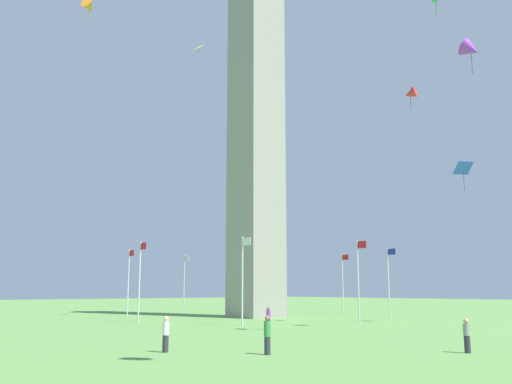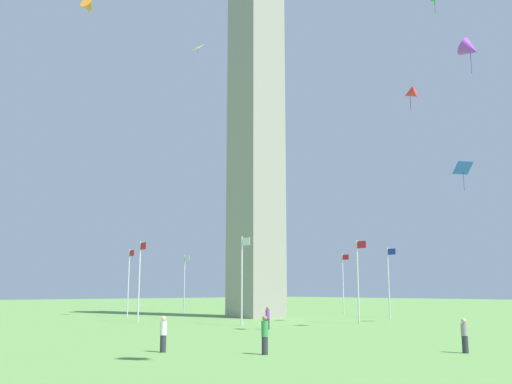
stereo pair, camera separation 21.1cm
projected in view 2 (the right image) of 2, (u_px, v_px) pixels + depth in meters
The scene contains 19 objects.
ground_plane at pixel (256, 317), 60.86m from camera, with size 260.00×260.00×0.00m, color #609347.
obelisk_monument at pixel (256, 124), 64.52m from camera, with size 4.74×4.74×43.05m.
flagpole_n at pixel (358, 277), 50.83m from camera, with size 1.12×0.14×7.40m.
flagpole_ne at pixel (389, 279), 60.33m from camera, with size 1.12×0.14×7.40m.
flagpole_e at pixel (343, 280), 70.52m from camera, with size 1.12×0.14×7.40m.
flagpole_se at pixel (265, 281), 75.43m from camera, with size 1.12×0.14×7.40m.
flagpole_s at pixel (185, 281), 72.18m from camera, with size 1.12×0.14×7.40m.
flagpole_sw at pixel (129, 279), 62.68m from camera, with size 1.12×0.14×7.40m.
flagpole_w at pixel (140, 277), 52.49m from camera, with size 1.12×0.14×7.40m.
flagpole_nw at pixel (242, 276), 47.58m from camera, with size 1.12×0.14×7.40m.
person_gray_shirt at pixel (465, 336), 26.78m from camera, with size 0.32×0.32×1.61m.
person_purple_shirt at pixel (268, 318), 42.60m from camera, with size 0.32×0.32×1.69m.
person_green_shirt at pixel (265, 335), 26.15m from camera, with size 0.32×0.32×1.77m.
person_white_shirt at pixel (163, 334), 27.14m from camera, with size 0.32×0.32×1.69m.
kite_red_delta at pixel (410, 94), 50.40m from camera, with size 1.52×1.42×2.17m.
kite_yellow_diamond at pixel (198, 48), 60.82m from camera, with size 1.12×0.93×1.79m.
kite_purple_delta at pixel (470, 49), 42.29m from camera, with size 2.04×1.70×2.82m.
kite_orange_delta at pixel (89, 7), 51.69m from camera, with size 1.73×1.82×2.37m.
kite_blue_diamond at pixel (463, 168), 50.58m from camera, with size 1.74×1.86×2.56m.
Camera 2 is at (47.58, -40.17, 2.95)m, focal length 39.78 mm.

